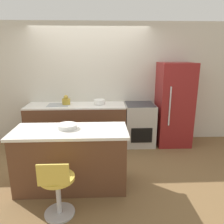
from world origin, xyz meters
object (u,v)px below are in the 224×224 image
(oven_range, at_px, (139,124))
(stool_chair, at_px, (57,189))
(refrigerator, at_px, (174,105))
(kettle, at_px, (66,101))
(mixing_bowl, at_px, (99,102))

(oven_range, distance_m, stool_chair, 2.56)
(refrigerator, bearing_deg, oven_range, 179.89)
(oven_range, distance_m, kettle, 1.66)
(kettle, bearing_deg, stool_chair, -84.43)
(oven_range, height_order, refrigerator, refrigerator)
(stool_chair, height_order, kettle, kettle)
(stool_chair, distance_m, mixing_bowl, 2.34)
(stool_chair, relative_size, kettle, 3.98)
(oven_range, relative_size, stool_chair, 1.15)
(refrigerator, height_order, mixing_bowl, refrigerator)
(mixing_bowl, bearing_deg, stool_chair, -102.40)
(stool_chair, relative_size, mixing_bowl, 3.31)
(stool_chair, xyz_separation_m, kettle, (-0.22, 2.22, 0.61))
(refrigerator, relative_size, mixing_bowl, 7.45)
(oven_range, height_order, mixing_bowl, mixing_bowl)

